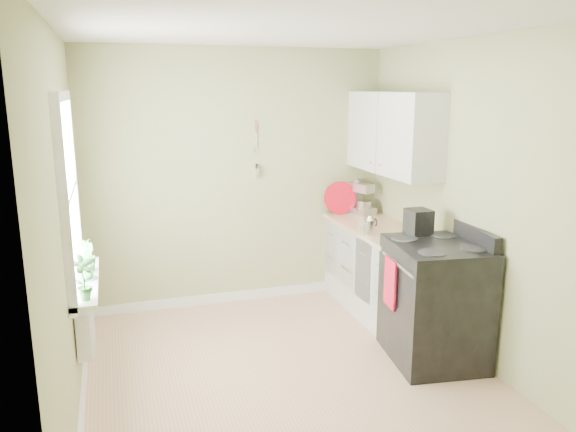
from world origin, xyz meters
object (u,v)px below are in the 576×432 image
object	(u,v)px
stove	(435,301)
kettle	(370,225)
stand_mixer	(361,199)
coffee_maker	(418,229)

from	to	relation	value
stove	kettle	xyz separation A→B (m)	(-0.22, 0.85, 0.48)
stand_mixer	kettle	size ratio (longest dim) A/B	2.10
kettle	coffee_maker	distance (m)	0.56
stove	stand_mixer	distance (m)	1.80
coffee_maker	stove	bearing A→B (deg)	-91.02
stand_mixer	kettle	world-z (taller)	stand_mixer
stove	stand_mixer	xyz separation A→B (m)	(0.09, 1.71, 0.55)
kettle	stand_mixer	bearing A→B (deg)	70.21
stove	coffee_maker	distance (m)	0.65
stove	kettle	distance (m)	1.00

